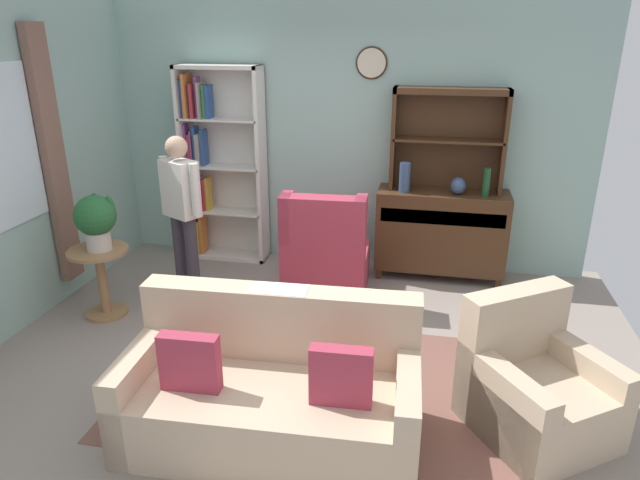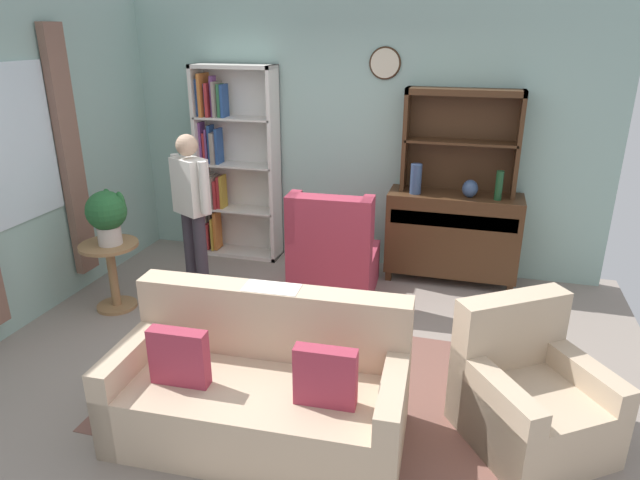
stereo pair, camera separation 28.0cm
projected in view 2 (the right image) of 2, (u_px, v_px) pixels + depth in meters
ground_plane at (301, 361)px, 4.40m from camera, size 5.40×4.60×0.02m
wall_back at (361, 135)px, 5.82m from camera, size 5.00×0.09×2.80m
wall_left at (5, 165)px, 4.56m from camera, size 0.16×4.20×2.80m
area_rug at (315, 386)px, 4.08m from camera, size 2.75×1.79×0.01m
bookshelf at (231, 162)px, 6.13m from camera, size 0.90×0.30×2.10m
sideboard at (452, 233)px, 5.64m from camera, size 1.30×0.45×0.92m
sideboard_hutch at (462, 127)px, 5.36m from camera, size 1.10×0.26×1.00m
vase_tall at (416, 179)px, 5.46m from camera, size 0.11×0.11×0.30m
vase_round at (470, 189)px, 5.37m from camera, size 0.15×0.15×0.17m
bottle_wine at (499, 185)px, 5.26m from camera, size 0.07×0.07×0.28m
couch_floral at (261, 390)px, 3.52m from camera, size 1.84×0.93×0.90m
armchair_floral at (529, 399)px, 3.48m from camera, size 1.06×1.07×0.88m
wingback_chair at (333, 258)px, 5.36m from camera, size 0.82×0.84×1.05m
plant_stand at (112, 268)px, 5.10m from camera, size 0.52×0.52×0.64m
potted_plant_large at (107, 214)px, 4.91m from camera, size 0.35×0.35×0.49m
person_reading at (192, 204)px, 5.23m from camera, size 0.50×0.34×1.56m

